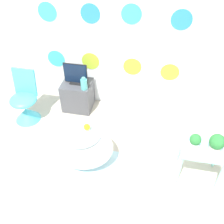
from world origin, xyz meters
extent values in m
plane|color=#BCB29E|center=(0.00, 0.00, 0.00)|extent=(12.00, 12.00, 0.00)
cube|color=white|center=(0.00, 2.20, 1.30)|extent=(4.51, 0.04, 2.60)
cylinder|color=#3DC6D6|center=(-0.88, 2.17, 0.74)|extent=(0.28, 0.01, 0.28)
cylinder|color=#B2D633|center=(-0.32, 2.17, 0.76)|extent=(0.28, 0.01, 0.28)
cylinder|color=#B2D633|center=(0.34, 2.17, 0.74)|extent=(0.28, 0.01, 0.28)
cylinder|color=#B2D633|center=(0.90, 2.17, 0.71)|extent=(0.28, 0.01, 0.28)
cylinder|color=#3DC6D6|center=(-0.91, 2.17, 1.48)|extent=(0.28, 0.01, 0.28)
cylinder|color=#2D8CE0|center=(-0.28, 2.17, 1.50)|extent=(0.28, 0.01, 0.28)
cylinder|color=#3DC6D6|center=(0.28, 2.17, 1.54)|extent=(0.28, 0.01, 0.28)
cylinder|color=#2D8CE0|center=(0.94, 2.17, 1.51)|extent=(0.28, 0.01, 0.28)
cube|color=silver|center=(-0.17, 0.74, 0.00)|extent=(1.03, 0.73, 0.01)
ellipsoid|color=white|center=(-0.11, 0.89, 0.27)|extent=(0.82, 0.64, 0.53)
cylinder|color=#B2DBEA|center=(-0.11, 0.89, 0.51)|extent=(0.52, 0.52, 0.01)
sphere|color=yellow|center=(-0.04, 0.94, 0.57)|extent=(0.08, 0.08, 0.08)
sphere|color=yellow|center=(-0.04, 0.93, 0.60)|extent=(0.05, 0.05, 0.05)
cone|color=orange|center=(-0.04, 0.90, 0.60)|extent=(0.02, 0.02, 0.02)
cone|color=#4CC6DB|center=(-1.20, 1.49, 0.11)|extent=(0.39, 0.39, 0.21)
ellipsoid|color=#4CC6DB|center=(-1.20, 1.49, 0.39)|extent=(0.41, 0.41, 0.14)
cube|color=#4CC6DB|center=(-1.20, 1.65, 0.61)|extent=(0.35, 0.10, 0.44)
cube|color=#4C4C51|center=(-0.50, 1.95, 0.24)|extent=(0.46, 0.41, 0.48)
cube|color=white|center=(-0.50, 1.75, 0.33)|extent=(0.39, 0.01, 0.14)
cube|color=black|center=(-0.50, 1.95, 0.49)|extent=(0.19, 0.12, 0.02)
cube|color=black|center=(-0.50, 1.95, 0.66)|extent=(0.37, 0.01, 0.33)
cube|color=#0F1E38|center=(-0.50, 1.94, 0.66)|extent=(0.35, 0.01, 0.31)
cylinder|color=#51B2AD|center=(-0.34, 1.82, 0.57)|extent=(0.10, 0.10, 0.17)
cylinder|color=#51B2AD|center=(-0.34, 1.82, 0.67)|extent=(0.05, 0.05, 0.03)
cube|color=#99E0D8|center=(1.37, 0.95, 0.48)|extent=(0.52, 0.39, 0.02)
cylinder|color=#99E0D8|center=(1.14, 0.78, 0.23)|extent=(0.03, 0.03, 0.46)
cylinder|color=#99E0D8|center=(1.61, 0.78, 0.23)|extent=(0.03, 0.03, 0.46)
cylinder|color=#99E0D8|center=(1.14, 1.12, 0.23)|extent=(0.03, 0.03, 0.46)
cylinder|color=#99E0D8|center=(1.61, 1.12, 0.23)|extent=(0.03, 0.03, 0.46)
cylinder|color=white|center=(1.26, 0.96, 0.52)|extent=(0.12, 0.12, 0.07)
sphere|color=#2D7A38|center=(1.26, 0.96, 0.61)|extent=(0.13, 0.13, 0.13)
cylinder|color=beige|center=(1.49, 0.94, 0.53)|extent=(0.13, 0.13, 0.08)
sphere|color=#2D7A38|center=(1.49, 0.94, 0.64)|extent=(0.18, 0.18, 0.18)
camera|label=1|loc=(0.72, -1.26, 2.84)|focal=42.00mm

